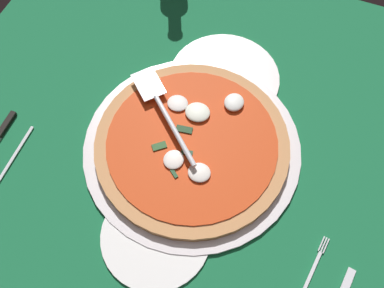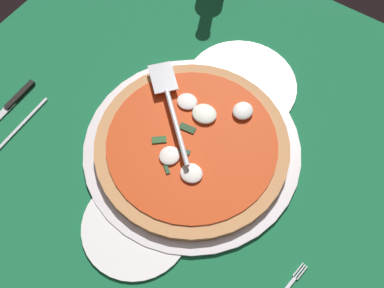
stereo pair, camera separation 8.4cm
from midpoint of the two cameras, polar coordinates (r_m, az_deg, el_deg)
name	(u,v)px [view 2 (the right image)]	position (r cm, az deg, el deg)	size (l,w,h in cm)	color
ground_plane	(182,158)	(85.91, 1.47, -2.15)	(111.66, 111.66, 0.80)	#18643A
pizza_pan	(192,148)	(85.88, 2.80, -0.76)	(43.56, 43.56, 1.21)	silver
dinner_plate_left	(241,85)	(95.00, 9.10, 7.55)	(24.13, 24.13, 1.00)	white
dinner_plate_right	(136,226)	(80.17, -4.41, -11.12)	(20.15, 20.15, 1.00)	white
pizza	(192,144)	(84.53, 2.90, -0.21)	(38.65, 38.65, 3.27)	tan
pizza_server	(171,107)	(85.59, -0.01, 4.76)	(18.69, 20.54, 1.00)	silver
place_setting_near	(10,122)	(95.18, -20.85, 2.56)	(21.77, 12.10, 1.40)	white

